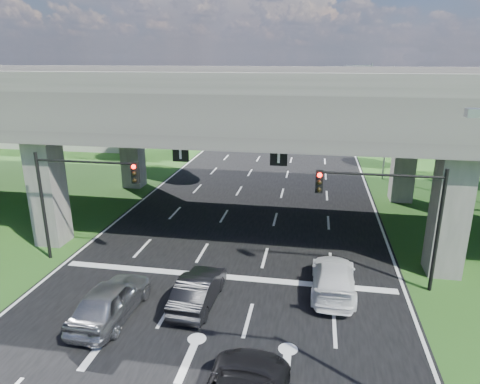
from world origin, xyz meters
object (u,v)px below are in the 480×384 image
(car_dark, at_px, (198,290))
(car_white, at_px, (333,278))
(streetlight_far, at_px, (384,115))
(streetlight_beyond, at_px, (365,98))
(signal_right, at_px, (392,206))
(signal_left, at_px, (77,188))
(car_silver, at_px, (111,300))

(car_dark, xyz_separation_m, car_white, (5.99, 2.14, 0.00))
(streetlight_far, xyz_separation_m, streetlight_beyond, (0.00, 16.00, 0.00))
(signal_right, distance_m, car_dark, 9.60)
(signal_right, relative_size, signal_left, 1.00)
(signal_right, bearing_deg, car_silver, -158.14)
(streetlight_far, height_order, car_white, streetlight_far)
(car_dark, distance_m, car_white, 6.36)
(car_white, bearing_deg, signal_left, -3.03)
(signal_left, relative_size, streetlight_far, 0.60)
(car_dark, height_order, car_white, car_white)
(signal_left, height_order, car_silver, signal_left)
(streetlight_beyond, distance_m, car_dark, 40.89)
(car_silver, bearing_deg, signal_right, -156.30)
(signal_right, xyz_separation_m, streetlight_beyond, (2.27, 36.06, 1.66))
(signal_left, xyz_separation_m, car_white, (13.22, -0.94, -3.43))
(streetlight_far, bearing_deg, car_dark, -114.79)
(car_silver, height_order, car_dark, car_silver)
(signal_left, height_order, car_dark, signal_left)
(streetlight_beyond, bearing_deg, car_silver, -109.04)
(streetlight_beyond, relative_size, car_dark, 2.29)
(streetlight_far, bearing_deg, car_white, -102.61)
(streetlight_far, bearing_deg, signal_right, -96.47)
(signal_right, distance_m, streetlight_beyond, 36.17)
(streetlight_beyond, xyz_separation_m, car_silver, (-14.08, -40.79, -4.99))
(streetlight_far, height_order, streetlight_beyond, same)
(streetlight_far, height_order, car_silver, streetlight_far)
(car_silver, bearing_deg, signal_left, -49.11)
(signal_right, xyz_separation_m, car_silver, (-11.81, -4.74, -3.33))
(signal_left, distance_m, car_silver, 6.95)
(streetlight_far, distance_m, car_white, 22.11)
(signal_right, height_order, car_silver, signal_right)
(signal_left, xyz_separation_m, car_dark, (7.23, -3.08, -3.44))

